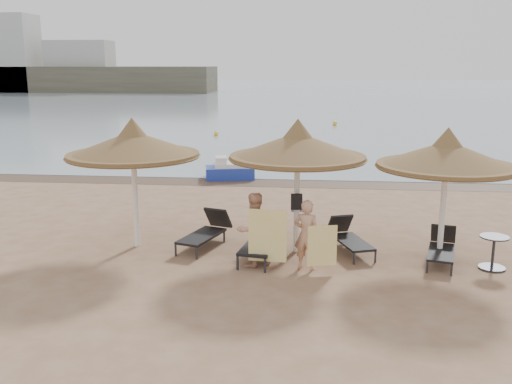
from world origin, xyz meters
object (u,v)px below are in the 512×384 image
lounger_far_left (207,231)px  person_left (253,224)px  lounger_near_left (264,238)px  lounger_near_right (349,237)px  pedal_boat (229,170)px  person_right (307,229)px  palapa_left (133,145)px  palapa_center (298,147)px  palapa_right (447,155)px  side_table (493,253)px  lounger_far_right (442,247)px

lounger_far_left → person_left: person_left is taller
lounger_far_left → lounger_near_left: (1.53, -0.60, 0.04)m
lounger_near_right → lounger_near_left: bearing=174.9°
lounger_near_left → pedal_boat: size_ratio=1.05×
pedal_boat → lounger_near_right: bearing=-75.4°
lounger_near_left → person_right: size_ratio=1.19×
palapa_left → palapa_center: bearing=-0.4°
palapa_right → lounger_near_left: 4.66m
palapa_center → side_table: size_ratio=4.31×
lounger_near_left → pedal_boat: 9.52m
palapa_left → palapa_center: palapa_center is taller
palapa_center → pedal_boat: (-2.98, 8.90, -2.29)m
palapa_left → person_left: palapa_left is taller
lounger_near_left → person_left: (-0.18, -0.75, 0.57)m
palapa_right → lounger_near_left: size_ratio=1.43×
palapa_center → lounger_near_right: (1.29, 0.18, -2.26)m
palapa_center → lounger_near_left: 2.35m
palapa_right → side_table: palapa_right is taller
palapa_right → lounger_near_left: palapa_right is taller
lounger_near_left → person_right: person_right is taller
side_table → person_left: size_ratio=0.39×
lounger_near_right → side_table: bearing=-36.8°
lounger_near_right → pedal_boat: pedal_boat is taller
palapa_right → pedal_boat: size_ratio=1.51×
palapa_center → lounger_near_left: (-0.77, -0.36, -2.19)m
palapa_left → lounger_near_right: (5.34, 0.16, -2.25)m
palapa_left → palapa_right: bearing=-2.9°
person_right → palapa_left: bearing=-0.3°
lounger_near_right → pedal_boat: 9.71m
lounger_near_left → person_left: 0.96m
palapa_left → lounger_near_right: bearing=1.7°
palapa_left → person_right: size_ratio=1.76×
lounger_near_left → pedal_boat: (-2.22, 9.26, -0.10)m
lounger_near_right → person_left: size_ratio=0.94×
lounger_far_right → person_left: person_left is taller
palapa_left → person_right: (4.31, -1.24, -1.67)m
palapa_center → pedal_boat: palapa_center is taller
lounger_far_left → person_right: size_ratio=1.08×
palapa_left → side_table: palapa_left is taller
person_left → person_right: (1.22, -0.11, -0.06)m
palapa_right → side_table: 2.45m
pedal_boat → palapa_right: bearing=-67.0°
palapa_left → lounger_far_left: 2.84m
palapa_left → palapa_center: size_ratio=0.99×
palapa_right → person_right: size_ratio=1.70×
side_table → palapa_right: bearing=158.4°
person_right → pedal_boat: size_ratio=0.89×
lounger_near_left → side_table: bearing=4.9°
person_left → palapa_right: bearing=151.5°
side_table → person_right: size_ratio=0.41×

